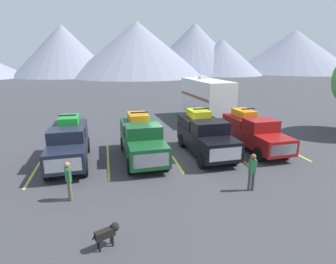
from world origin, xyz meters
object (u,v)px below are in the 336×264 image
Objects in this scene: pickup_truck_a at (69,142)px; pickup_truck_c at (205,134)px; person_a at (252,170)px; person_b at (69,178)px; pickup_truck_d at (253,131)px; camper_trailer_a at (206,97)px; dog at (108,232)px; pickup_truck_b at (142,138)px.

pickup_truck_c is (7.85, -0.29, 0.02)m from pickup_truck_a.
person_a is 1.02× the size of person_b.
person_b is at bearing -157.93° from pickup_truck_d.
camper_trailer_a reaches higher than person_a.
dog is (-5.87, -7.33, -0.71)m from pickup_truck_c.
person_a reaches higher than person_b.
camper_trailer_a is at bearing 50.01° from person_b.
pickup_truck_b is at bearing 129.29° from person_a.
person_b is 1.98× the size of dog.
pickup_truck_d is 11.67m from person_b.
pickup_truck_a is 9.75m from person_a.
pickup_truck_c reaches higher than person_b.
pickup_truck_a is 0.96× the size of pickup_truck_b.
pickup_truck_d is 3.45× the size of person_b.
camper_trailer_a is 18.56m from dog.
dog is at bearing -159.18° from person_a.
pickup_truck_c is at bearing 28.72° from person_b.
person_b is at bearing -129.99° from camper_trailer_a.
pickup_truck_a reaches higher than person_b.
pickup_truck_b is 3.82m from pickup_truck_c.
person_b is (-7.38, -4.04, -0.25)m from pickup_truck_c.
pickup_truck_c is 3.18× the size of person_b.
pickup_truck_c reaches higher than dog.
pickup_truck_b is 6.58× the size of dog.
pickup_truck_a reaches higher than person_a.
pickup_truck_c is (3.82, -0.14, 0.03)m from pickup_truck_b.
person_b is (0.47, -4.34, -0.23)m from pickup_truck_a.
person_a is 2.03× the size of dog.
pickup_truck_a is at bearing 147.37° from person_a.
pickup_truck_d is at bearing 22.07° from person_b.
pickup_truck_c is at bearing -2.15° from pickup_truck_a.
pickup_truck_a reaches higher than pickup_truck_d.
pickup_truck_a is 7.91m from dog.
camper_trailer_a is 9.60× the size of dog.
person_a is (4.18, -5.11, -0.19)m from pickup_truck_b.
pickup_truck_c is at bearing -110.86° from camper_trailer_a.
dog is at bearing -65.30° from person_b.
pickup_truck_b is at bearing 74.67° from dog.
pickup_truck_a is 3.11× the size of person_a.
pickup_truck_d is at bearing 1.56° from pickup_truck_b.
person_a reaches higher than dog.
person_a is at bearing -32.63° from pickup_truck_a.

